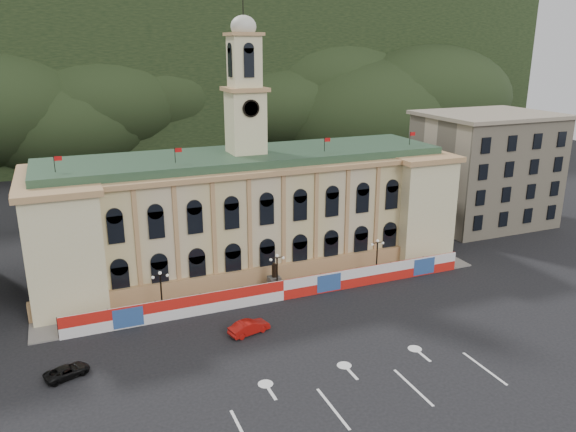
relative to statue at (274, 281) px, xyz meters
name	(u,v)px	position (x,y,z in m)	size (l,w,h in m)	color
ground	(342,363)	(0.00, -18.00, -1.19)	(260.00, 260.00, 0.00)	black
lane_markings	(368,391)	(0.00, -23.00, -1.18)	(26.00, 10.00, 0.02)	white
hill_ridge	(139,81)	(0.03, 103.99, 18.30)	(230.00, 80.00, 64.00)	black
city_hall	(248,210)	(0.00, 9.63, 6.66)	(56.20, 17.60, 37.10)	#C6B48E
side_building_right	(485,168)	(43.00, 12.93, 8.14)	(21.00, 17.00, 18.60)	#C0B194
hoarding_fence	(284,290)	(0.06, -2.93, 0.06)	(50.00, 0.44, 2.50)	red
pavement	(275,290)	(0.00, -0.25, -1.11)	(56.00, 5.50, 0.16)	slate
statue	(274,281)	(0.00, 0.00, 0.00)	(1.40, 1.40, 3.72)	#595651
lamp_left	(161,288)	(-14.00, -1.00, 1.89)	(1.96, 0.44, 5.15)	black
lamp_center	(277,270)	(0.00, -1.00, 1.89)	(1.96, 0.44, 5.15)	black
lamp_right	(377,254)	(14.00, -1.00, 1.89)	(1.96, 0.44, 5.15)	black
red_sedan	(249,327)	(-6.39, -9.16, -0.45)	(4.73, 2.64, 1.48)	#A5100B
black_suv	(67,371)	(-24.44, -10.47, -0.62)	(4.44, 3.10, 1.12)	black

